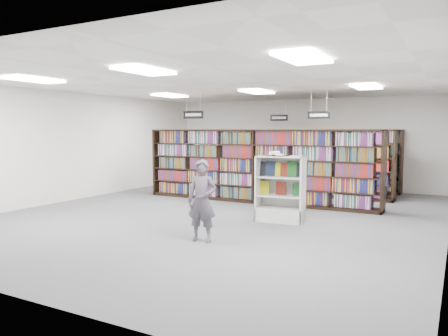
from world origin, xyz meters
The scene contains 19 objects.
floor centered at (0.00, 0.00, 0.00)m, with size 12.00×12.00×0.00m, color #4A4A4E.
ceiling centered at (0.00, 0.00, 3.20)m, with size 10.00×12.00×0.10m, color white.
wall_back centered at (0.00, 6.00, 1.60)m, with size 10.00×0.10×3.20m, color silver.
wall_left centered at (-5.00, 0.00, 1.60)m, with size 0.10×12.00×3.20m, color silver.
bookshelf_row_near centered at (0.00, 2.00, 1.05)m, with size 7.00×0.60×2.10m.
bookshelf_row_mid centered at (0.00, 4.00, 1.05)m, with size 7.00×0.60×2.10m.
bookshelf_row_far centered at (0.00, 5.70, 1.05)m, with size 7.00×0.60×2.10m.
aisle_sign_left centered at (-1.50, 1.00, 2.53)m, with size 0.65×0.02×0.80m.
aisle_sign_right centered at (1.50, 3.00, 2.53)m, with size 0.65×0.02×0.80m.
aisle_sign_center centered at (-0.50, 5.00, 2.53)m, with size 0.65×0.02×0.80m.
troffer_front_left centered at (-3.00, -3.00, 3.16)m, with size 0.60×1.20×0.04m, color white.
troffer_front_center centered at (0.00, -3.00, 3.16)m, with size 0.60×1.20×0.04m, color white.
troffer_front_right centered at (3.00, -3.00, 3.16)m, with size 0.60×1.20×0.04m, color white.
troffer_back_left centered at (-3.00, 2.00, 3.16)m, with size 0.60×1.20×0.04m, color white.
troffer_back_center centered at (0.00, 2.00, 3.16)m, with size 0.60×1.20×0.04m, color white.
troffer_back_right centered at (3.00, 2.00, 3.16)m, with size 0.60×1.20×0.04m, color white.
endcap_display centered at (1.57, -0.13, 0.50)m, with size 1.13×0.66×1.50m.
open_book centered at (1.44, -0.20, 1.53)m, with size 0.63×0.47×0.13m.
shopper centered at (0.94, -2.55, 0.77)m, with size 0.56×0.37×1.54m, color #504A55.
Camera 1 is at (5.13, -9.41, 2.09)m, focal length 35.00 mm.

